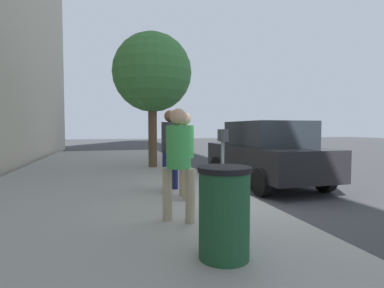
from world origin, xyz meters
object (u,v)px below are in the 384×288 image
Objects in this scene: pedestrian_bystander at (179,156)px; traffic_signal at (157,108)px; pedestrian_at_meter at (185,148)px; trash_bin at (224,212)px; parked_sedan_near at (265,153)px; street_tree at (152,73)px; parking_officer at (170,143)px; parking_meter at (223,148)px.

traffic_signal is at bearing 27.28° from pedestrian_bystander.
pedestrian_at_meter is 2.94m from trash_bin.
pedestrian_at_meter is at bearing 121.54° from parked_sedan_near.
pedestrian_at_meter is 9.18m from traffic_signal.
street_tree reaches higher than pedestrian_at_meter.
parking_officer is at bearing 177.71° from street_tree.
pedestrian_at_meter reaches higher than pedestrian_bystander.
parked_sedan_near is 5.17m from street_tree.
traffic_signal is at bearing 125.54° from parking_officer.
parking_meter is 1.40× the size of trash_bin.
pedestrian_bystander is 10.69m from traffic_signal.
pedestrian_bystander is 1.71× the size of trash_bin.
traffic_signal is (3.88, -0.74, -1.02)m from street_tree.
parking_officer is at bearing -1.71° from trash_bin.
pedestrian_bystander is 4.51m from parked_sedan_near.
parking_officer is 0.42× the size of parked_sedan_near.
traffic_signal reaches higher than trash_bin.
parked_sedan_near is at bearing -48.69° from parking_meter.
parking_officer is at bearing 26.18° from pedestrian_bystander.
parking_officer reaches higher than pedestrian_at_meter.
street_tree is 8.57m from trash_bin.
pedestrian_at_meter is at bearing 179.63° from street_tree.
traffic_signal reaches higher than pedestrian_at_meter.
street_tree is at bearing 38.06° from parked_sedan_near.
parking_meter is 0.81× the size of pedestrian_at_meter.
pedestrian_at_meter is 0.95× the size of parking_officer.
traffic_signal reaches higher than parked_sedan_near.
trash_bin is (-11.92, 1.03, -1.92)m from traffic_signal.
traffic_signal is (9.04, -0.78, 1.40)m from pedestrian_at_meter.
pedestrian_bystander is 7.09m from street_tree.
trash_bin is at bearing 159.45° from parking_meter.
street_tree is at bearing 129.62° from parking_officer.
traffic_signal reaches higher than parking_officer.
parking_officer is 1.82× the size of trash_bin.
pedestrian_bystander reaches higher than trash_bin.
pedestrian_bystander is (-1.48, 1.28, -0.00)m from parking_meter.
street_tree is at bearing -2.02° from trash_bin.
parking_officer reaches higher than parked_sedan_near.
pedestrian_at_meter is at bearing -4.97° from trash_bin.
pedestrian_at_meter reaches higher than trash_bin.
traffic_signal is at bearing 15.01° from parked_sedan_near.
pedestrian_at_meter is 0.49× the size of traffic_signal.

